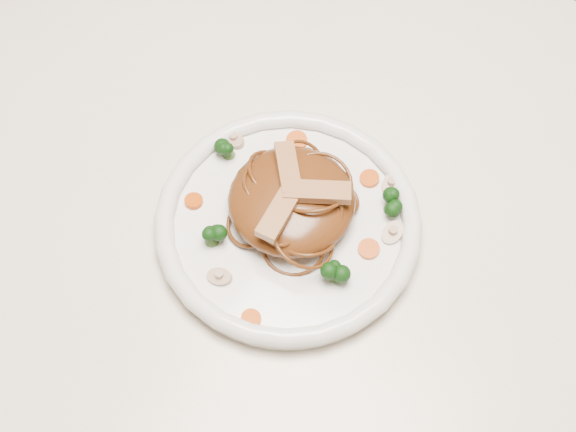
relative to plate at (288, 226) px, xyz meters
The scene contains 20 objects.
ground 0.76m from the plate, 86.98° to the left, with size 4.00×4.00×0.00m, color #55311D.
table 0.12m from the plate, 86.98° to the left, with size 1.20×0.80×0.75m.
plate is the anchor object (origin of this frame).
noodle_mound 0.03m from the plate, 106.64° to the left, with size 0.13×0.13×0.04m, color #5A2F11.
chicken_a 0.06m from the plate, 49.00° to the left, with size 0.07×0.02×0.01m, color tan.
chicken_b 0.06m from the plate, 121.32° to the left, with size 0.06×0.02×0.01m, color tan.
chicken_c 0.06m from the plate, 90.75° to the right, with size 0.07×0.02×0.01m, color tan.
broccoli_0 0.11m from the plate, 39.40° to the left, with size 0.02×0.02×0.03m, color black, non-canonical shape.
broccoli_1 0.11m from the plate, 158.62° to the left, with size 0.02×0.02×0.03m, color black, non-canonical shape.
broccoli_2 0.08m from the plate, 133.00° to the right, with size 0.02×0.02×0.03m, color black, non-canonical shape.
broccoli_3 0.08m from the plate, 20.97° to the right, with size 0.03×0.03×0.03m, color black, non-canonical shape.
carrot_0 0.10m from the plate, 62.19° to the left, with size 0.02×0.02×0.01m, color #D24607.
carrot_1 0.10m from the plate, 162.78° to the right, with size 0.02×0.02×0.01m, color #D24607.
carrot_2 0.09m from the plate, 10.06° to the left, with size 0.02×0.02×0.01m, color #D24607.
carrot_3 0.10m from the plate, 115.79° to the left, with size 0.02×0.02×0.01m, color #D24607.
carrot_4 0.11m from the plate, 77.33° to the right, with size 0.02×0.02×0.01m, color #D24607.
mushroom_0 0.09m from the plate, 106.12° to the right, with size 0.03×0.03×0.01m, color beige.
mushroom_1 0.11m from the plate, 24.00° to the left, with size 0.03×0.03×0.01m, color beige.
mushroom_2 0.12m from the plate, 151.25° to the left, with size 0.03×0.03×0.01m, color beige.
mushroom_3 0.12m from the plate, 53.44° to the left, with size 0.03×0.03×0.01m, color beige.
Camera 1 is at (0.20, -0.39, 1.50)m, focal length 51.37 mm.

